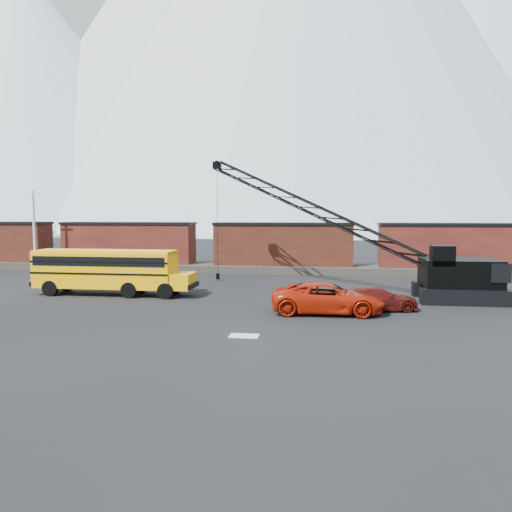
{
  "coord_description": "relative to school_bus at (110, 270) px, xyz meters",
  "views": [
    {
      "loc": [
        4.42,
        -26.94,
        5.86
      ],
      "look_at": [
        -0.3,
        5.39,
        3.0
      ],
      "focal_mm": 35.0,
      "sensor_mm": 36.0,
      "label": 1
    }
  ],
  "objects": [
    {
      "name": "boxcar_east_near",
      "position": [
        26.94,
        15.6,
        0.97
      ],
      "size": [
        13.7,
        3.1,
        4.17
      ],
      "color": "#401212",
      "rests_on": "gravel_berm"
    },
    {
      "name": "red_pickup",
      "position": [
        15.36,
        -4.39,
        -0.89
      ],
      "size": [
        6.6,
        3.2,
        1.81
      ],
      "primitive_type": "imported",
      "rotation": [
        0.0,
        0.0,
        1.6
      ],
      "color": "#B21E08",
      "rests_on": "ground"
    },
    {
      "name": "mountain_ridge",
      "position": [
        17.14,
        276.38,
        90.78
      ],
      "size": [
        800.0,
        340.0,
        240.0
      ],
      "color": "white",
      "rests_on": "ground"
    },
    {
      "name": "maroon_suv",
      "position": [
        18.28,
        -3.14,
        -1.08
      ],
      "size": [
        5.23,
        3.13,
        1.42
      ],
      "primitive_type": "imported",
      "rotation": [
        0.0,
        0.0,
        1.82
      ],
      "color": "#50110E",
      "rests_on": "ground"
    },
    {
      "name": "gravel_berm",
      "position": [
        10.94,
        15.6,
        -1.44
      ],
      "size": [
        120.0,
        5.0,
        0.7
      ],
      "primitive_type": "cube",
      "color": "#48433B",
      "rests_on": "ground"
    },
    {
      "name": "boxcar_mid",
      "position": [
        10.94,
        15.6,
        0.97
      ],
      "size": [
        13.7,
        3.1,
        4.17
      ],
      "color": "#502116",
      "rests_on": "gravel_berm"
    },
    {
      "name": "crawler_crane",
      "position": [
        14.28,
        4.78,
        4.25
      ],
      "size": [
        21.33,
        10.08,
        10.37
      ],
      "color": "black",
      "rests_on": "ground"
    },
    {
      "name": "boxcar_west_near",
      "position": [
        -5.06,
        15.6,
        0.97
      ],
      "size": [
        13.7,
        3.1,
        4.17
      ],
      "color": "#401212",
      "rests_on": "gravel_berm"
    },
    {
      "name": "snow_patch",
      "position": [
        11.44,
        -10.4,
        -1.78
      ],
      "size": [
        1.4,
        0.9,
        0.02
      ],
      "primitive_type": "cube",
      "color": "silver",
      "rests_on": "ground"
    },
    {
      "name": "ground",
      "position": [
        10.94,
        -6.4,
        -1.79
      ],
      "size": [
        160.0,
        160.0,
        0.0
      ],
      "primitive_type": "plane",
      "color": "black",
      "rests_on": "ground"
    },
    {
      "name": "utility_pole",
      "position": [
        -13.06,
        11.6,
        2.36
      ],
      "size": [
        1.4,
        0.24,
        8.0
      ],
      "color": "silver",
      "rests_on": "ground"
    },
    {
      "name": "school_bus",
      "position": [
        0.0,
        0.0,
        0.0
      ],
      "size": [
        11.65,
        2.65,
        3.19
      ],
      "color": "#FFAE05",
      "rests_on": "ground"
    }
  ]
}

